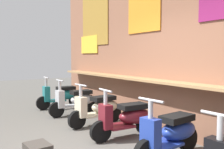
# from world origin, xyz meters

# --- Properties ---
(market_stall_facade) EXTENTS (9.99, 0.61, 3.84)m
(market_stall_facade) POSITION_xyz_m (-0.01, 2.02, 1.92)
(market_stall_facade) COLOR #8C5B44
(market_stall_facade) RESTS_ON ground_plane
(scooter_teal) EXTENTS (0.48, 1.40, 0.97)m
(scooter_teal) POSITION_xyz_m (-3.85, 1.08, 0.39)
(scooter_teal) COLOR #197075
(scooter_teal) RESTS_ON ground_plane
(scooter_silver) EXTENTS (0.46, 1.40, 0.97)m
(scooter_silver) POSITION_xyz_m (-2.80, 1.08, 0.39)
(scooter_silver) COLOR #B2B5BA
(scooter_silver) RESTS_ON ground_plane
(scooter_cream) EXTENTS (0.49, 1.40, 0.97)m
(scooter_cream) POSITION_xyz_m (-1.64, 1.08, 0.39)
(scooter_cream) COLOR beige
(scooter_cream) RESTS_ON ground_plane
(scooter_maroon) EXTENTS (0.50, 1.40, 0.97)m
(scooter_maroon) POSITION_xyz_m (-0.55, 1.08, 0.39)
(scooter_maroon) COLOR maroon
(scooter_maroon) RESTS_ON ground_plane
(scooter_blue) EXTENTS (0.50, 1.40, 0.97)m
(scooter_blue) POSITION_xyz_m (0.57, 1.08, 0.39)
(scooter_blue) COLOR #233D9E
(scooter_blue) RESTS_ON ground_plane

